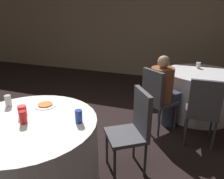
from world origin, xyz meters
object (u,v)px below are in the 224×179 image
object	(u,v)px
person_floral_shirt	(165,92)
soda_can_red	(23,117)
chair_far_south	(203,107)
table_near	(32,155)
pizza_plate_near	(45,105)
table_far	(198,93)
chair_near_northeast	(134,125)
soda_can_silver	(8,101)
soda_can_blue	(79,116)
chair_far_southwest	(156,95)

from	to	relation	value
person_floral_shirt	soda_can_red	bearing A→B (deg)	-84.83
chair_far_south	soda_can_red	world-z (taller)	chair_far_south
table_near	pizza_plate_near	world-z (taller)	pizza_plate_near
table_near	table_far	xyz separation A→B (m)	(1.56, 2.31, 0.00)
chair_near_northeast	soda_can_silver	size ratio (longest dim) A/B	7.76
table_near	chair_far_south	size ratio (longest dim) A/B	1.37
table_far	person_floral_shirt	world-z (taller)	person_floral_shirt
chair_near_northeast	person_floral_shirt	size ratio (longest dim) A/B	0.84
person_floral_shirt	soda_can_red	size ratio (longest dim) A/B	9.24
table_near	soda_can_blue	distance (m)	0.65
chair_far_south	soda_can_blue	size ratio (longest dim) A/B	7.76
chair_far_south	chair_far_southwest	distance (m)	0.66
table_far	chair_far_south	xyz separation A→B (m)	(0.03, -0.98, 0.19)
chair_near_northeast	soda_can_silver	distance (m)	1.37
person_floral_shirt	table_near	bearing A→B (deg)	-85.09
table_near	chair_far_south	bearing A→B (deg)	39.91
soda_can_silver	chair_far_south	bearing A→B (deg)	29.02
soda_can_red	soda_can_silver	world-z (taller)	same
chair_far_south	table_far	bearing A→B (deg)	90.00
table_near	chair_far_southwest	bearing A→B (deg)	57.84
person_floral_shirt	soda_can_blue	size ratio (longest dim) A/B	9.24
chair_near_northeast	chair_far_south	world-z (taller)	same
table_near	person_floral_shirt	xyz separation A→B (m)	(1.07, 1.67, 0.19)
table_near	soda_can_blue	world-z (taller)	soda_can_blue
chair_far_southwest	person_floral_shirt	size ratio (longest dim) A/B	0.84
chair_far_south	chair_far_southwest	world-z (taller)	same
soda_can_silver	table_far	bearing A→B (deg)	46.63
table_near	person_floral_shirt	size ratio (longest dim) A/B	1.15
chair_near_northeast	soda_can_red	size ratio (longest dim) A/B	7.76
person_floral_shirt	pizza_plate_near	world-z (taller)	person_floral_shirt
person_floral_shirt	soda_can_red	xyz separation A→B (m)	(-1.08, -1.70, 0.25)
pizza_plate_near	soda_can_red	bearing A→B (deg)	-82.89
table_far	pizza_plate_near	size ratio (longest dim) A/B	4.73
pizza_plate_near	soda_can_silver	bearing A→B (deg)	-158.29
pizza_plate_near	chair_near_northeast	bearing A→B (deg)	15.00
chair_near_northeast	soda_can_red	xyz separation A→B (m)	(-0.88, -0.64, 0.25)
soda_can_red	table_far	bearing A→B (deg)	56.15
chair_far_southwest	person_floral_shirt	world-z (taller)	person_floral_shirt
chair_far_south	soda_can_silver	world-z (taller)	chair_far_south
soda_can_blue	pizza_plate_near	bearing A→B (deg)	158.21
table_far	chair_far_south	bearing A→B (deg)	-88.49
chair_near_northeast	soda_can_red	bearing A→B (deg)	91.09
table_near	person_floral_shirt	distance (m)	1.99
chair_far_south	pizza_plate_near	xyz separation A→B (m)	(-1.64, -0.97, 0.20)
chair_near_northeast	table_near	bearing A→B (deg)	90.00
chair_far_south	table_near	bearing A→B (deg)	-141.59
chair_far_south	soda_can_blue	distance (m)	1.65
table_far	person_floral_shirt	distance (m)	0.83
chair_far_southwest	pizza_plate_near	world-z (taller)	chair_far_southwest
table_near	chair_far_southwest	world-z (taller)	chair_far_southwest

